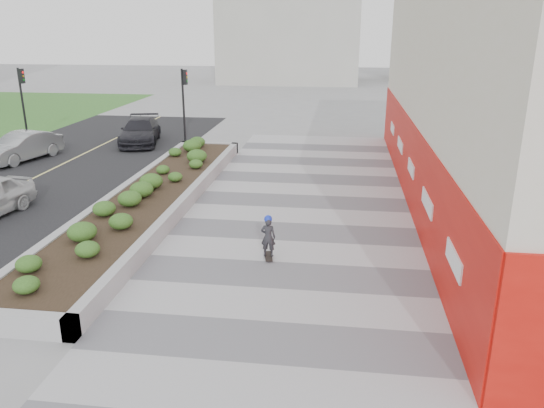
{
  "coord_description": "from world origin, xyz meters",
  "views": [
    {
      "loc": [
        1.37,
        -11.03,
        6.34
      ],
      "look_at": [
        -0.67,
        4.49,
        1.1
      ],
      "focal_mm": 35.0,
      "sensor_mm": 36.0,
      "label": 1
    }
  ],
  "objects": [
    {
      "name": "ground",
      "position": [
        0.0,
        0.0,
        0.0
      ],
      "size": [
        160.0,
        160.0,
        0.0
      ],
      "primitive_type": "plane",
      "color": "gray",
      "rests_on": "ground"
    },
    {
      "name": "walkway",
      "position": [
        0.0,
        3.0,
        0.01
      ],
      "size": [
        8.0,
        36.0,
        0.01
      ],
      "primitive_type": "cube",
      "color": "#A8A8AD",
      "rests_on": "ground"
    },
    {
      "name": "building",
      "position": [
        6.98,
        8.98,
        3.98
      ],
      "size": [
        6.04,
        24.08,
        8.0
      ],
      "color": "beige",
      "rests_on": "ground"
    },
    {
      "name": "planter",
      "position": [
        -5.5,
        7.0,
        0.42
      ],
      "size": [
        3.0,
        18.0,
        0.9
      ],
      "color": "#9E9EA0",
      "rests_on": "ground"
    },
    {
      "name": "traffic_signal_near",
      "position": [
        -7.23,
        17.5,
        2.76
      ],
      "size": [
        0.33,
        0.28,
        4.2
      ],
      "color": "black",
      "rests_on": "ground"
    },
    {
      "name": "traffic_signal_far",
      "position": [
        -16.43,
        17.0,
        2.76
      ],
      "size": [
        0.33,
        0.28,
        4.2
      ],
      "color": "black",
      "rests_on": "ground"
    },
    {
      "name": "manhole_cover",
      "position": [
        0.5,
        3.0,
        0.0
      ],
      "size": [
        0.44,
        0.44,
        0.01
      ],
      "primitive_type": "cylinder",
      "color": "#595654",
      "rests_on": "ground"
    },
    {
      "name": "skateboarder",
      "position": [
        -0.56,
        2.84,
        0.67
      ],
      "size": [
        0.44,
        0.75,
        1.32
      ],
      "rotation": [
        0.0,
        0.0,
        0.22
      ],
      "color": "beige",
      "rests_on": "ground"
    },
    {
      "name": "car_silver",
      "position": [
        -14.29,
        12.93,
        0.7
      ],
      "size": [
        2.48,
        4.47,
        1.4
      ],
      "primitive_type": "imported",
      "rotation": [
        0.0,
        0.0,
        -0.25
      ],
      "color": "#9A9DA1",
      "rests_on": "ground"
    },
    {
      "name": "car_dark",
      "position": [
        -9.97,
        17.62,
        0.71
      ],
      "size": [
        3.05,
        5.2,
        1.41
      ],
      "primitive_type": "imported",
      "rotation": [
        0.0,
        0.0,
        0.23
      ],
      "color": "black",
      "rests_on": "ground"
    }
  ]
}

